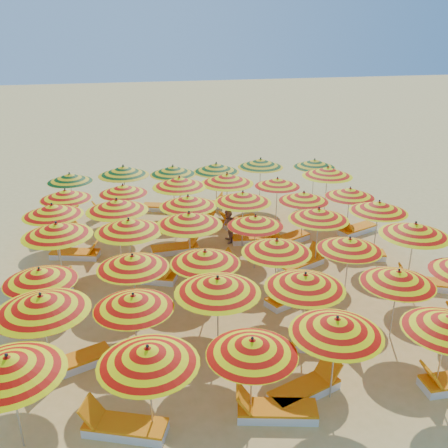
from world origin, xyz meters
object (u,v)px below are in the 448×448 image
Objects in this scene: umbrella_16 at (350,244)px; umbrella_36 at (70,178)px; umbrella_9 at (305,281)px; umbrella_25 at (117,205)px; lounger_10 at (151,277)px; lounger_11 at (207,266)px; umbrella_23 at (379,207)px; umbrella_38 at (173,170)px; umbrella_19 at (129,226)px; beachgoer_b at (228,226)px; umbrella_8 at (218,285)px; umbrella_21 at (255,221)px; lounger_12 at (302,263)px; umbrella_39 at (216,168)px; umbrella_6 at (41,303)px; umbrella_20 at (189,219)px; umbrella_37 at (123,171)px; umbrella_28 at (304,197)px; umbrella_0 at (8,365)px; umbrella_7 at (133,302)px; lounger_22 at (239,221)px; umbrella_26 at (188,201)px; umbrella_15 at (277,246)px; umbrella_30 at (65,194)px; lounger_20 at (139,227)px; lounger_26 at (205,205)px; umbrella_29 at (350,192)px; lounger_19 at (57,237)px; lounger_24 at (113,212)px; lounger_17 at (288,239)px; umbrella_12 at (40,275)px; lounger_8 at (424,283)px; lounger_2 at (306,389)px; umbrella_41 at (314,163)px; umbrella_18 at (57,230)px; lounger_25 at (163,207)px; umbrella_27 at (243,197)px; umbrella_40 at (261,163)px; lounger_23 at (62,213)px; lounger_21 at (195,224)px; umbrella_22 at (319,214)px; umbrella_2 at (252,347)px; umbrella_24 at (52,210)px; lounger_5 at (326,343)px; umbrella_35 at (328,172)px; lounger_9 at (47,288)px; lounger_16 at (256,239)px; umbrella_17 at (415,229)px.

umbrella_16 is 1.09× the size of umbrella_36.
umbrella_9 is 7.75m from umbrella_25.
lounger_10 is 1.04× the size of lounger_11.
umbrella_38 is at bearing 135.97° from umbrella_23.
beachgoer_b is at bearing 32.97° from umbrella_19.
umbrella_8 is at bearing -50.92° from lounger_10.
umbrella_21 reaches higher than lounger_12.
umbrella_6 is at bearing -120.53° from umbrella_39.
umbrella_20 is 0.97× the size of umbrella_37.
umbrella_0 is at bearing -137.11° from umbrella_28.
umbrella_7 is at bearing 178.12° from umbrella_9.
umbrella_26 is at bearing 20.01° from lounger_22.
lounger_11 is (1.91, 0.34, 0.00)m from lounger_10.
umbrella_15 is 8.54m from umbrella_39.
lounger_20 is at bearing 3.47° from umbrella_30.
umbrella_25 reaches higher than umbrella_7.
lounger_26 is at bearing 84.05° from lounger_12.
umbrella_29 reaches higher than lounger_19.
lounger_24 is (-2.44, 6.34, -1.87)m from umbrella_20.
umbrella_28 is at bearing 172.39° from lounger_17.
umbrella_12 is (-0.27, 1.89, -0.24)m from umbrella_6.
umbrella_38 reaches higher than lounger_11.
lounger_8 is (6.86, -4.43, -1.78)m from umbrella_26.
umbrella_12 is 7.24m from lounger_2.
umbrella_18 is at bearing -150.47° from umbrella_41.
umbrella_29 is 1.10× the size of lounger_25.
umbrella_27 is 1.22× the size of lounger_24.
umbrella_16 reaches higher than umbrella_7.
lounger_25 is at bearing 158.46° from umbrella_38.
umbrella_39 reaches higher than lounger_8.
umbrella_40 is (2.08, 6.39, 0.19)m from umbrella_21.
lounger_20 is (-6.12, 2.27, -1.61)m from umbrella_28.
lounger_23 is at bearing 169.49° from umbrella_37.
umbrella_29 reaches higher than lounger_21.
umbrella_22 is 6.75m from umbrella_39.
umbrella_27 is at bearing 76.53° from umbrella_2.
umbrella_24 is 0.94× the size of umbrella_25.
umbrella_15 reaches higher than lounger_5.
lounger_20 is at bearing 179.73° from umbrella_35.
lounger_16 is at bearing 11.31° from lounger_9.
umbrella_37 reaches higher than lounger_16.
umbrella_17 reaches higher than lounger_17.
umbrella_24 is at bearing -93.92° from umbrella_36.
lounger_11 is 0.97× the size of lounger_20.
umbrella_28 is 1.73m from lounger_17.
umbrella_36 is 1.71m from lounger_23.
lounger_5 is at bearing -75.26° from umbrella_15.
lounger_10 is 1.01× the size of lounger_26.
umbrella_22 reaches higher than lounger_21.
umbrella_36 is at bearing 134.29° from umbrella_21.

